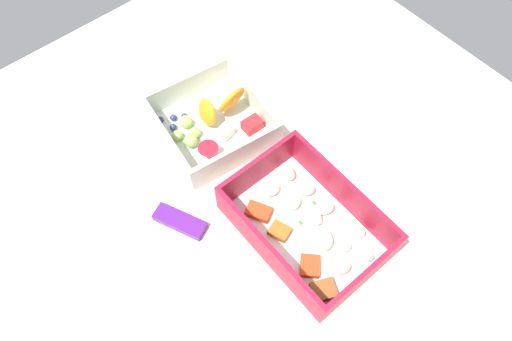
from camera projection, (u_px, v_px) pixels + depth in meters
The scene contains 5 objects.
table_surface at pixel (258, 170), 67.17cm from camera, with size 80.00×80.00×2.00cm, color beige.
pasta_container at pixel (307, 226), 59.77cm from camera, with size 19.67×13.58×6.09cm.
fruit_bowl at pixel (213, 123), 67.77cm from camera, with size 16.62×16.37×5.81cm.
candy_bar at pixel (179, 220), 61.56cm from camera, with size 7.00×2.40×1.20cm, color #51197A.
paper_cup_liner at pixel (141, 97), 71.41cm from camera, with size 3.85×3.85×1.54cm, color white.
Camera 1 is at (-25.23, 21.79, 59.31)cm, focal length 33.19 mm.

